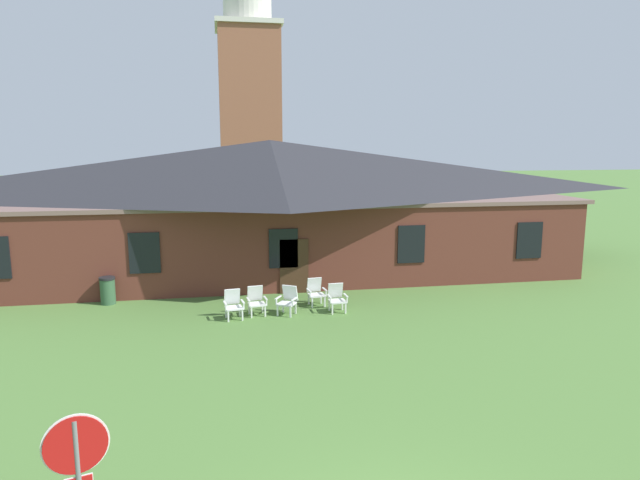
% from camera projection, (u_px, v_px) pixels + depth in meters
% --- Properties ---
extents(brick_building, '(26.28, 10.40, 5.81)m').
position_uv_depth(brick_building, '(271.00, 203.00, 25.81)').
color(brick_building, brown).
rests_on(brick_building, ground).
extents(dome_tower, '(5.18, 5.18, 20.68)m').
position_uv_depth(dome_tower, '(249.00, 95.00, 45.35)').
color(dome_tower, '#93563D').
rests_on(dome_tower, ground).
extents(stop_sign, '(0.78, 0.27, 2.41)m').
position_uv_depth(stop_sign, '(78.00, 468.00, 6.99)').
color(stop_sign, slate).
rests_on(stop_sign, ground).
extents(lawn_chair_by_porch, '(0.70, 0.74, 0.96)m').
position_uv_depth(lawn_chair_by_porch, '(233.00, 303.00, 18.35)').
color(lawn_chair_by_porch, white).
rests_on(lawn_chair_by_porch, ground).
extents(lawn_chair_near_door, '(0.69, 0.73, 0.96)m').
position_uv_depth(lawn_chair_near_door, '(256.00, 300.00, 18.77)').
color(lawn_chair_near_door, silver).
rests_on(lawn_chair_near_door, ground).
extents(lawn_chair_left_end, '(0.83, 0.86, 0.96)m').
position_uv_depth(lawn_chair_left_end, '(288.00, 299.00, 18.82)').
color(lawn_chair_left_end, white).
rests_on(lawn_chair_left_end, ground).
extents(lawn_chair_middle, '(0.69, 0.73, 0.96)m').
position_uv_depth(lawn_chair_middle, '(316.00, 291.00, 19.89)').
color(lawn_chair_middle, white).
rests_on(lawn_chair_middle, ground).
extents(lawn_chair_right_end, '(0.66, 0.69, 0.96)m').
position_uv_depth(lawn_chair_right_end, '(337.00, 297.00, 19.13)').
color(lawn_chair_right_end, silver).
rests_on(lawn_chair_right_end, ground).
extents(trash_bin, '(0.56, 0.56, 0.98)m').
position_uv_depth(trash_bin, '(108.00, 290.00, 19.99)').
color(trash_bin, '#335638').
rests_on(trash_bin, ground).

